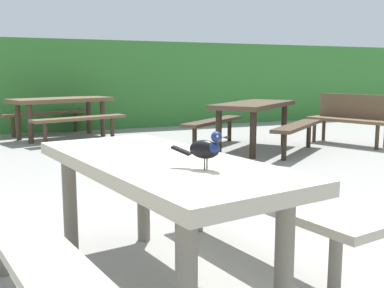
{
  "coord_description": "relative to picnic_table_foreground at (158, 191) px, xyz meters",
  "views": [
    {
      "loc": [
        -0.88,
        -2.23,
        1.19
      ],
      "look_at": [
        0.01,
        -0.15,
        0.84
      ],
      "focal_mm": 42.87,
      "sensor_mm": 36.0,
      "label": 1
    }
  ],
  "objects": [
    {
      "name": "bird_grackle",
      "position": [
        0.11,
        -0.38,
        0.29
      ],
      "size": [
        0.22,
        0.23,
        0.18
      ],
      "color": "black",
      "rests_on": "picnic_table_foreground"
    },
    {
      "name": "hedge_wall",
      "position": [
        0.1,
        7.99,
        0.38
      ],
      "size": [
        28.0,
        1.32,
        1.87
      ],
      "primitive_type": "cube",
      "color": "#387A33",
      "rests_on": "ground"
    },
    {
      "name": "picnic_table_mid_right",
      "position": [
        2.88,
        3.85,
        0.0
      ],
      "size": [
        2.38,
        2.38,
        0.74
      ],
      "color": "#473828",
      "rests_on": "ground"
    },
    {
      "name": "picnic_table_foreground",
      "position": [
        0.0,
        0.0,
        0.0
      ],
      "size": [
        1.96,
        1.98,
        0.74
      ],
      "color": "#B2A893",
      "rests_on": "ground"
    },
    {
      "name": "picnic_table_far_centre",
      "position": [
        0.3,
        6.36,
        0.0
      ],
      "size": [
        2.16,
        2.14,
        0.74
      ],
      "color": "brown",
      "rests_on": "ground"
    },
    {
      "name": "park_bench_side",
      "position": [
        4.69,
        3.69,
        -0.07
      ],
      "size": [
        0.9,
        1.47,
        0.84
      ],
      "color": "brown",
      "rests_on": "ground"
    }
  ]
}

